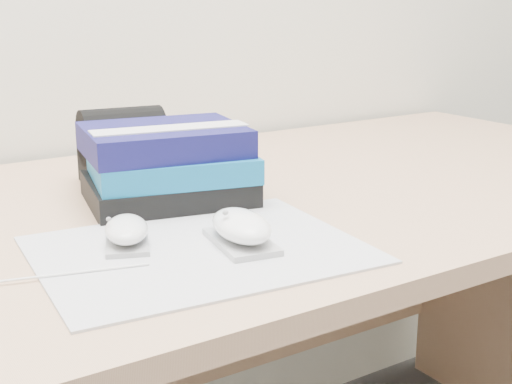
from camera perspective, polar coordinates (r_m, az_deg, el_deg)
desk at (r=1.27m, az=-0.71°, el=-9.37°), size 1.60×0.80×0.73m
mousepad at (r=0.86m, az=-4.59°, el=-4.63°), size 0.40×0.33×0.00m
mouse_rear at (r=0.88m, az=-10.31°, el=-3.13°), size 0.08×0.11×0.04m
mouse_front at (r=0.87m, az=-1.19°, el=-2.94°), size 0.08×0.12×0.05m
usb_cable at (r=0.81m, az=-16.59°, el=-6.49°), size 0.22×0.06×0.00m
book_stack at (r=1.06m, az=-7.08°, el=2.17°), size 0.27×0.23×0.12m
pouch at (r=1.18m, az=-10.63°, el=3.63°), size 0.14×0.11×0.12m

